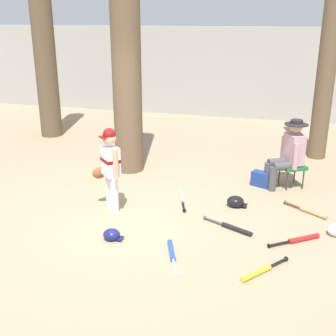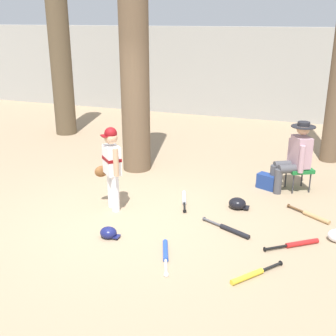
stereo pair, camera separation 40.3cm
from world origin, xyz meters
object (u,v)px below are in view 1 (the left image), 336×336
Objects in this scene: tree_near_player at (126,50)px; folding_stool at (292,167)px; bat_wood_tan at (310,212)px; batting_helmet_black at (236,202)px; bat_black_composite at (233,228)px; bat_blue_youth at (172,253)px; seated_spectator at (288,152)px; tree_far_left at (45,53)px; young_ballplayer at (110,165)px; handbag_beside_stool at (261,179)px; batting_helmet_navy at (112,235)px; tree_behind_spectator at (330,44)px; bat_yellow_trainer at (260,271)px; bat_aluminum_silver at (182,199)px; bat_red_barrel at (300,239)px.

folding_stool is at bearing -1.01° from tree_near_player.
batting_helmet_black is at bearing -177.59° from bat_wood_tan.
folding_stool is 2.08m from bat_black_composite.
seated_spectator is at bearing 64.68° from bat_blue_youth.
batting_helmet_black is at bearing -31.05° from tree_far_left.
seated_spectator is at bearing -151.19° from folding_stool.
batting_helmet_black is (-0.07, 0.80, 0.05)m from bat_black_composite.
young_ballplayer reaches higher than handbag_beside_stool.
tree_near_player is at bearing 105.93° from batting_helmet_navy.
bat_black_composite is at bearing -141.07° from bat_wood_tan.
handbag_beside_stool is at bearing -116.33° from tree_behind_spectator.
tree_near_player reaches higher than batting_helmet_navy.
tree_far_left reaches higher than bat_black_composite.
folding_stool is at bearing 49.08° from batting_helmet_navy.
bat_yellow_trainer is at bearing -95.81° from folding_stool.
bat_aluminum_silver is at bearing 68.65° from batting_helmet_navy.
tree_near_player is at bearing 102.35° from young_ballplayer.
bat_yellow_trainer is (5.54, -4.83, -1.99)m from tree_far_left.
bat_wood_tan is at bearing -18.38° from tree_near_player.
tree_behind_spectator is 5.75m from batting_helmet_navy.
young_ballplayer is 1.09× the size of seated_spectator.
bat_black_composite is at bearing 114.13° from bat_yellow_trainer.
seated_spectator reaches higher than batting_helmet_navy.
tree_far_left reaches higher than handbag_beside_stool.
bat_black_composite is 1.10m from bat_blue_youth.
tree_far_left is at bearing 146.91° from bat_red_barrel.
tree_near_player is 3.37m from tree_far_left.
bat_red_barrel is at bearing 14.60° from batting_helmet_navy.
batting_helmet_navy is (-2.28, -2.63, -0.30)m from folding_stool.
batting_helmet_black is (-1.13, -0.05, 0.05)m from bat_wood_tan.
tree_behind_spectator is at bearing 27.38° from tree_near_player.
young_ballplayer is 5.05m from tree_far_left.
seated_spectator reaches higher than bat_yellow_trainer.
seated_spectator is 3.77× the size of batting_helmet_black.
young_ballplayer reaches higher than bat_aluminum_silver.
folding_stool is at bearing 33.55° from bat_aluminum_silver.
batting_helmet_navy is (-1.98, 0.29, 0.03)m from bat_yellow_trainer.
young_ballplayer is at bearing -49.05° from tree_far_left.
handbag_beside_stool is 1.04m from batting_helmet_black.
tree_near_player reaches higher than folding_stool.
bat_aluminum_silver is 2.67× the size of batting_helmet_navy.
tree_near_player is 7.18× the size of bat_blue_youth.
bat_wood_tan is 2.37× the size of batting_helmet_navy.
batting_helmet_navy is at bearing -51.88° from tree_far_left.
handbag_beside_stool is 0.46× the size of bat_blue_youth.
bat_blue_youth is (-1.39, -2.80, -0.33)m from folding_stool.
seated_spectator reaches higher than bat_red_barrel.
batting_helmet_navy is (-1.53, -0.71, 0.03)m from bat_black_composite.
handbag_beside_stool is 6.03m from tree_far_left.
bat_wood_tan is (0.61, 1.86, 0.00)m from bat_yellow_trainer.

